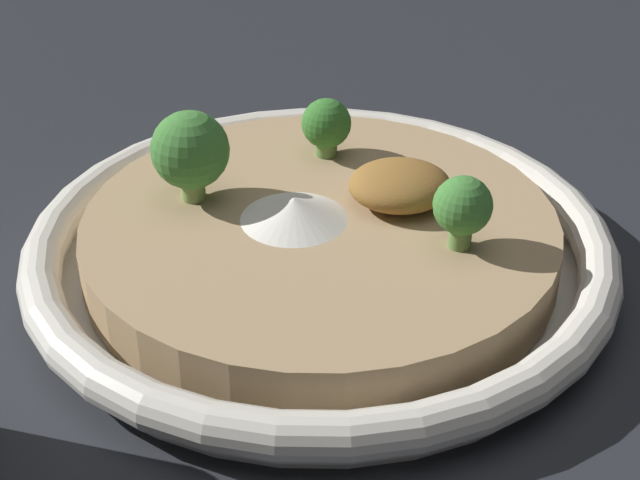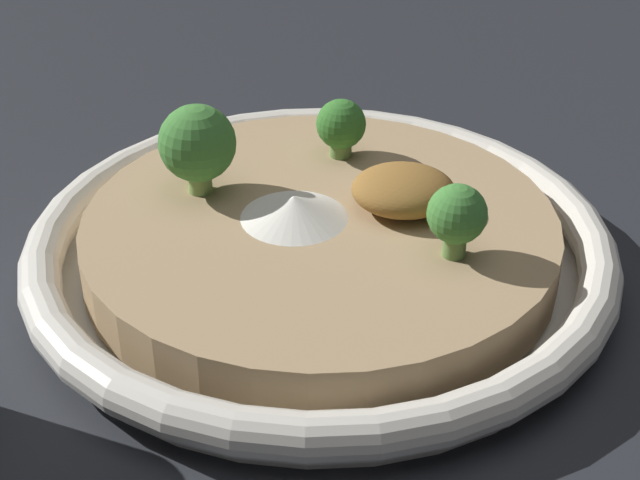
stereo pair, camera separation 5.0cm
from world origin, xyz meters
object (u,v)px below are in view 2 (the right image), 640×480
(broccoli_right, at_px, (457,216))
(broccoli_back_right, at_px, (341,126))
(risotto_bowl, at_px, (320,246))
(broccoli_left, at_px, (197,145))

(broccoli_right, bearing_deg, broccoli_back_right, 119.13)
(risotto_bowl, distance_m, broccoli_right, 0.08)
(broccoli_back_right, bearing_deg, risotto_bowl, -97.50)
(risotto_bowl, bearing_deg, broccoli_left, 158.72)
(risotto_bowl, height_order, broccoli_left, broccoli_left)
(broccoli_left, xyz_separation_m, broccoli_back_right, (0.07, 0.04, -0.01))
(broccoli_right, bearing_deg, risotto_bowl, 153.98)
(broccoli_right, relative_size, broccoli_back_right, 1.11)
(broccoli_left, height_order, broccoli_back_right, broccoli_left)
(risotto_bowl, height_order, broccoli_back_right, broccoli_back_right)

